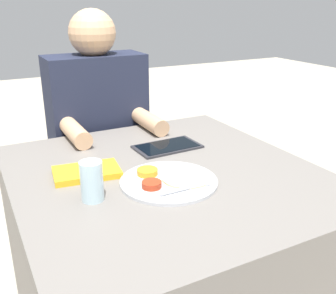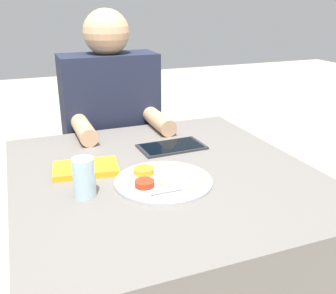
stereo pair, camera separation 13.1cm
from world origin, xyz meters
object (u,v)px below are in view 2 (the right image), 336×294
object	(u,v)px
red_notebook	(86,169)
person_diner	(113,153)
drinking_glass	(84,178)
thali_tray	(164,181)
tablet_device	(172,147)

from	to	relation	value
red_notebook	person_diner	world-z (taller)	person_diner
person_diner	drinking_glass	size ratio (longest dim) A/B	10.81
thali_tray	red_notebook	distance (m)	0.27
thali_tray	tablet_device	world-z (taller)	thali_tray
thali_tray	drinking_glass	distance (m)	0.24
person_diner	tablet_device	bearing A→B (deg)	-74.39
thali_tray	drinking_glass	world-z (taller)	drinking_glass
drinking_glass	red_notebook	bearing A→B (deg)	79.01
tablet_device	person_diner	distance (m)	0.49
thali_tray	tablet_device	size ratio (longest dim) A/B	1.21
tablet_device	person_diner	world-z (taller)	person_diner
drinking_glass	tablet_device	bearing A→B (deg)	35.50
tablet_device	drinking_glass	distance (m)	0.46
red_notebook	drinking_glass	size ratio (longest dim) A/B	1.94
tablet_device	drinking_glass	xyz separation A→B (m)	(-0.37, -0.27, 0.05)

